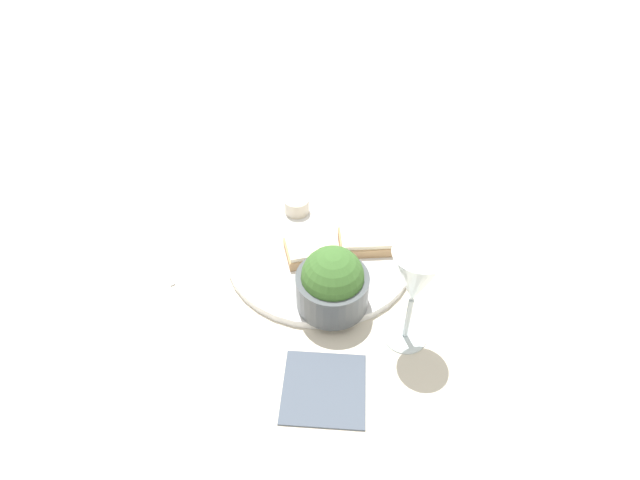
{
  "coord_description": "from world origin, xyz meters",
  "views": [
    {
      "loc": [
        0.27,
        -0.55,
        0.61
      ],
      "look_at": [
        0.0,
        0.0,
        0.03
      ],
      "focal_mm": 28.0,
      "sensor_mm": 36.0,
      "label": 1
    }
  ],
  "objects_px": {
    "cheese_toast_far": "(311,249)",
    "fork": "(155,251)",
    "salad_bowl": "(332,283)",
    "napkin": "(324,388)",
    "wine_glass": "(415,281)",
    "cheese_toast_near": "(365,240)",
    "sauce_ramekin": "(297,205)"
  },
  "relations": [
    {
      "from": "sauce_ramekin",
      "to": "napkin",
      "type": "bearing_deg",
      "value": -56.48
    },
    {
      "from": "cheese_toast_far",
      "to": "napkin",
      "type": "distance_m",
      "value": 0.25
    },
    {
      "from": "sauce_ramekin",
      "to": "napkin",
      "type": "height_order",
      "value": "sauce_ramekin"
    },
    {
      "from": "cheese_toast_far",
      "to": "wine_glass",
      "type": "height_order",
      "value": "wine_glass"
    },
    {
      "from": "salad_bowl",
      "to": "fork",
      "type": "height_order",
      "value": "salad_bowl"
    },
    {
      "from": "salad_bowl",
      "to": "fork",
      "type": "bearing_deg",
      "value": -176.19
    },
    {
      "from": "salad_bowl",
      "to": "napkin",
      "type": "distance_m",
      "value": 0.15
    },
    {
      "from": "cheese_toast_near",
      "to": "wine_glass",
      "type": "distance_m",
      "value": 0.21
    },
    {
      "from": "sauce_ramekin",
      "to": "wine_glass",
      "type": "relative_size",
      "value": 0.26
    },
    {
      "from": "salad_bowl",
      "to": "napkin",
      "type": "height_order",
      "value": "salad_bowl"
    },
    {
      "from": "cheese_toast_far",
      "to": "fork",
      "type": "height_order",
      "value": "cheese_toast_far"
    },
    {
      "from": "wine_glass",
      "to": "salad_bowl",
      "type": "bearing_deg",
      "value": 179.35
    },
    {
      "from": "cheese_toast_near",
      "to": "wine_glass",
      "type": "xyz_separation_m",
      "value": [
        0.12,
        -0.14,
        0.1
      ]
    },
    {
      "from": "cheese_toast_far",
      "to": "fork",
      "type": "distance_m",
      "value": 0.27
    },
    {
      "from": "salad_bowl",
      "to": "cheese_toast_near",
      "type": "height_order",
      "value": "salad_bowl"
    },
    {
      "from": "napkin",
      "to": "wine_glass",
      "type": "bearing_deg",
      "value": 61.73
    },
    {
      "from": "napkin",
      "to": "fork",
      "type": "xyz_separation_m",
      "value": [
        -0.38,
        0.11,
        0.0
      ]
    },
    {
      "from": "cheese_toast_far",
      "to": "wine_glass",
      "type": "distance_m",
      "value": 0.23
    },
    {
      "from": "salad_bowl",
      "to": "cheese_toast_far",
      "type": "bearing_deg",
      "value": 134.15
    },
    {
      "from": "cheese_toast_near",
      "to": "napkin",
      "type": "distance_m",
      "value": 0.28
    },
    {
      "from": "cheese_toast_far",
      "to": "fork",
      "type": "relative_size",
      "value": 0.66
    },
    {
      "from": "cheese_toast_near",
      "to": "wine_glass",
      "type": "height_order",
      "value": "wine_glass"
    },
    {
      "from": "salad_bowl",
      "to": "wine_glass",
      "type": "bearing_deg",
      "value": -0.65
    },
    {
      "from": "salad_bowl",
      "to": "cheese_toast_near",
      "type": "bearing_deg",
      "value": 90.84
    },
    {
      "from": "salad_bowl",
      "to": "sauce_ramekin",
      "type": "height_order",
      "value": "salad_bowl"
    },
    {
      "from": "cheese_toast_far",
      "to": "wine_glass",
      "type": "bearing_deg",
      "value": -22.13
    },
    {
      "from": "cheese_toast_far",
      "to": "cheese_toast_near",
      "type": "bearing_deg",
      "value": 38.91
    },
    {
      "from": "sauce_ramekin",
      "to": "wine_glass",
      "type": "xyz_separation_m",
      "value": [
        0.27,
        -0.17,
        0.09
      ]
    },
    {
      "from": "salad_bowl",
      "to": "cheese_toast_near",
      "type": "distance_m",
      "value": 0.14
    },
    {
      "from": "wine_glass",
      "to": "napkin",
      "type": "bearing_deg",
      "value": -118.27
    },
    {
      "from": "sauce_ramekin",
      "to": "napkin",
      "type": "distance_m",
      "value": 0.36
    },
    {
      "from": "sauce_ramekin",
      "to": "napkin",
      "type": "xyz_separation_m",
      "value": [
        0.2,
        -0.3,
        -0.03
      ]
    }
  ]
}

